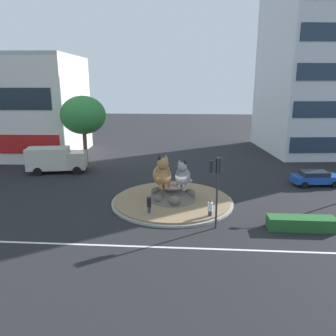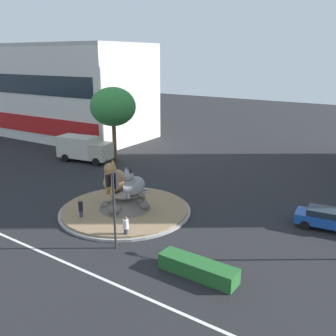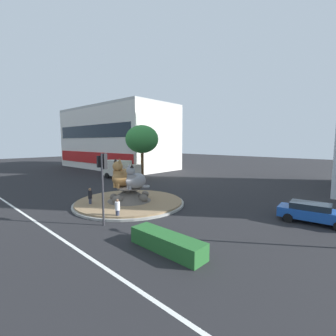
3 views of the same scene
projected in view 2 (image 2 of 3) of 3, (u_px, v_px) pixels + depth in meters
name	position (u px, v px, depth m)	size (l,w,h in m)	color
ground_plane	(125.00, 212.00, 29.50)	(160.00, 160.00, 0.00)	black
lane_centreline	(43.00, 253.00, 23.34)	(112.00, 0.20, 0.01)	silver
roundabout_island	(125.00, 206.00, 29.36)	(10.21, 10.21, 1.56)	gray
cat_statue_tabby	(114.00, 180.00, 29.04)	(1.94, 2.96, 2.73)	#9E703D
cat_statue_grey	(133.00, 185.00, 28.35)	(1.62, 2.31, 2.28)	gray
traffic_light_mast	(114.00, 193.00, 23.01)	(0.77, 0.48, 5.00)	#2D2D33
shophouse_block	(60.00, 90.00, 56.74)	(27.98, 13.77, 13.35)	silver
clipped_hedge_strip	(198.00, 268.00, 20.81)	(4.57, 1.20, 0.90)	#235B28
broadleaf_tree_behind_island	(113.00, 107.00, 42.23)	(5.13, 5.13, 8.41)	brown
pedestrian_white_shirt	(126.00, 227.00, 24.97)	(0.37, 0.37, 1.57)	#33384C
pedestrian_black_shirt	(81.00, 209.00, 27.61)	(0.33, 0.33, 1.74)	#33384C
sedan_on_far_lane	(329.00, 219.00, 26.38)	(4.74, 2.43, 1.44)	#19479E
delivery_box_truck	(84.00, 148.00, 43.25)	(6.66, 3.55, 2.84)	#B7AD99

